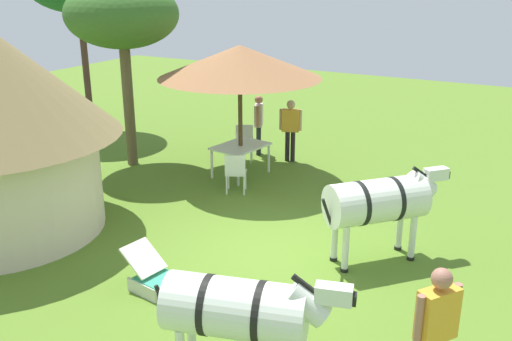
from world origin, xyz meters
TOP-DOWN VIEW (x-y plane):
  - ground_plane at (0.00, 0.00)m, footprint 36.00×36.00m
  - shade_umbrella at (3.14, 2.36)m, footprint 3.70×3.70m
  - patio_dining_table at (3.14, 2.36)m, footprint 1.40×1.10m
  - patio_chair_east_end at (2.08, 1.87)m, footprint 0.57×0.58m
  - patio_chair_near_lawn at (4.19, 2.87)m, footprint 0.57×0.58m
  - guest_beside_umbrella at (4.79, 2.78)m, footprint 0.53×0.35m
  - guest_behind_table at (4.67, 1.80)m, footprint 0.32×0.55m
  - standing_watcher at (-2.37, -3.29)m, footprint 0.51×0.43m
  - striped_lounge_chair at (-1.94, 0.96)m, footprint 0.65×0.87m
  - zebra_nearest_camera at (0.59, -1.74)m, footprint 1.87×1.76m
  - zebra_by_umbrella at (-3.13, -1.30)m, footprint 1.08×2.24m
  - acacia_tree_right_background at (2.56, 5.17)m, footprint 2.64×2.64m

SIDE VIEW (x-z plane):
  - ground_plane at x=0.00m, z-range 0.00..0.00m
  - striped_lounge_chair at x=-1.94m, z-range -0.07..0.58m
  - patio_chair_east_end at x=2.08m, z-range 0.07..0.97m
  - patio_chair_near_lawn at x=4.19m, z-range 0.07..0.97m
  - patio_dining_table at x=3.14m, z-range 0.28..1.02m
  - guest_beside_umbrella at x=4.79m, z-range 0.16..1.74m
  - guest_behind_table at x=4.67m, z-range 0.16..1.74m
  - zebra_by_umbrella at x=-3.13m, z-range 0.23..1.76m
  - standing_watcher at x=-2.37m, z-range 0.17..1.85m
  - zebra_nearest_camera at x=0.59m, z-range 0.26..1.85m
  - shade_umbrella at x=3.14m, z-range 1.16..4.21m
  - acacia_tree_right_background at x=2.56m, z-range 1.39..5.84m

